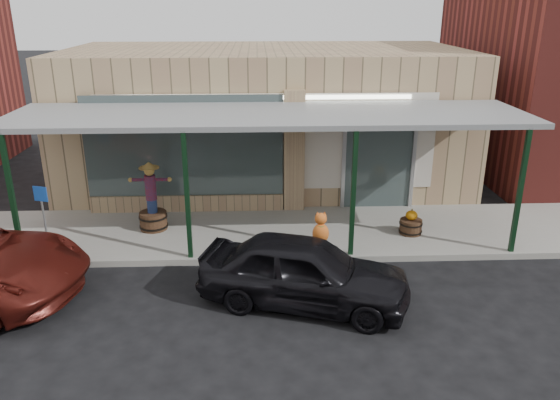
{
  "coord_description": "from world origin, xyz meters",
  "views": [
    {
      "loc": [
        -0.26,
        -8.97,
        5.53
      ],
      "look_at": [
        0.22,
        2.6,
        1.31
      ],
      "focal_mm": 35.0,
      "sensor_mm": 36.0,
      "label": 1
    }
  ],
  "objects_px": {
    "handicap_sign": "(43,211)",
    "parked_sedan": "(304,271)",
    "barrel_scarecrow": "(152,207)",
    "barrel_pumpkin": "(411,225)"
  },
  "relations": [
    {
      "from": "barrel_scarecrow",
      "to": "barrel_pumpkin",
      "type": "height_order",
      "value": "barrel_scarecrow"
    },
    {
      "from": "barrel_pumpkin",
      "to": "handicap_sign",
      "type": "bearing_deg",
      "value": -174.28
    },
    {
      "from": "barrel_scarecrow",
      "to": "parked_sedan",
      "type": "distance_m",
      "value": 4.94
    },
    {
      "from": "barrel_scarecrow",
      "to": "handicap_sign",
      "type": "bearing_deg",
      "value": -124.05
    },
    {
      "from": "handicap_sign",
      "to": "parked_sedan",
      "type": "xyz_separation_m",
      "value": [
        5.59,
        -2.09,
        -0.5
      ]
    },
    {
      "from": "barrel_scarecrow",
      "to": "barrel_pumpkin",
      "type": "distance_m",
      "value": 6.4
    },
    {
      "from": "handicap_sign",
      "to": "parked_sedan",
      "type": "distance_m",
      "value": 5.99
    },
    {
      "from": "handicap_sign",
      "to": "barrel_pumpkin",
      "type": "bearing_deg",
      "value": 23.31
    },
    {
      "from": "barrel_scarecrow",
      "to": "parked_sedan",
      "type": "relative_size",
      "value": 0.41
    },
    {
      "from": "handicap_sign",
      "to": "parked_sedan",
      "type": "relative_size",
      "value": 0.38
    }
  ]
}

